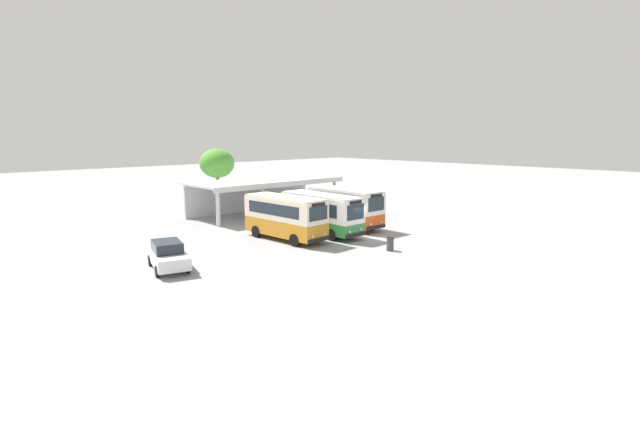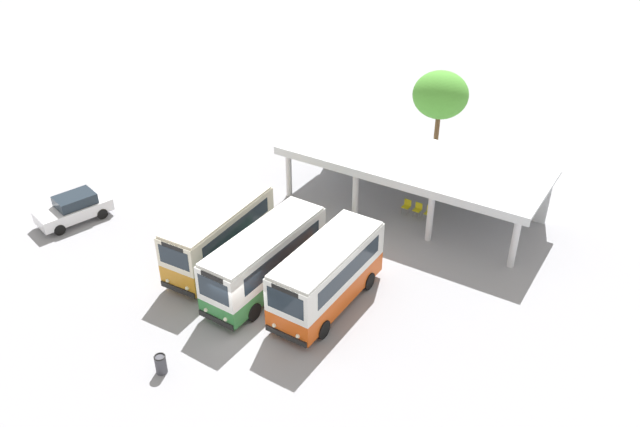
{
  "view_description": "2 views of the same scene",
  "coord_description": "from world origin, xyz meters",
  "views": [
    {
      "loc": [
        -25.6,
        -22.82,
        7.68
      ],
      "look_at": [
        0.09,
        4.14,
        1.38
      ],
      "focal_mm": 26.1,
      "sensor_mm": 36.0,
      "label": 1
    },
    {
      "loc": [
        14.65,
        -16.89,
        19.69
      ],
      "look_at": [
        -0.72,
        7.63,
        1.92
      ],
      "focal_mm": 35.65,
      "sensor_mm": 36.0,
      "label": 2
    }
  ],
  "objects": [
    {
      "name": "waiting_chair_second_from_end",
      "position": [
        2.64,
        13.07,
        0.52
      ],
      "size": [
        0.46,
        0.46,
        0.86
      ],
      "color": "slate",
      "rests_on": "ground"
    },
    {
      "name": "litter_bin_apron",
      "position": [
        -1.24,
        -4.08,
        0.46
      ],
      "size": [
        0.49,
        0.49,
        0.9
      ],
      "color": "#3F3F47",
      "rests_on": "ground"
    },
    {
      "name": "parked_car_flank",
      "position": [
        -13.99,
        2.11,
        0.83
      ],
      "size": [
        2.8,
        4.43,
        1.62
      ],
      "color": "black",
      "rests_on": "ground"
    },
    {
      "name": "city_bus_middle_cream",
      "position": [
        2.31,
        3.44,
        1.81
      ],
      "size": [
        2.48,
        6.9,
        3.27
      ],
      "color": "black",
      "rests_on": "ground"
    },
    {
      "name": "roadside_tree_behind_canopy",
      "position": [
        0.52,
        20.39,
        4.7
      ],
      "size": [
        3.63,
        3.63,
        6.27
      ],
      "color": "brown",
      "rests_on": "ground"
    },
    {
      "name": "ground_plane",
      "position": [
        0.0,
        0.0,
        0.0
      ],
      "size": [
        180.0,
        180.0,
        0.0
      ],
      "primitive_type": "plane",
      "color": "#939399"
    },
    {
      "name": "city_bus_second_in_row",
      "position": [
        -0.93,
        2.96,
        1.75
      ],
      "size": [
        2.38,
        7.59,
        3.15
      ],
      "color": "black",
      "rests_on": "ground"
    },
    {
      "name": "waiting_chair_end_by_column",
      "position": [
        1.92,
        13.07,
        0.52
      ],
      "size": [
        0.46,
        0.46,
        0.86
      ],
      "color": "slate",
      "rests_on": "ground"
    },
    {
      "name": "terminal_canopy",
      "position": [
        1.84,
        14.24,
        2.67
      ],
      "size": [
        15.27,
        6.02,
        3.4
      ],
      "color": "silver",
      "rests_on": "ground"
    },
    {
      "name": "waiting_chair_middle_seat",
      "position": [
        3.35,
        13.08,
        0.52
      ],
      "size": [
        0.46,
        0.46,
        0.86
      ],
      "color": "slate",
      "rests_on": "ground"
    },
    {
      "name": "city_bus_nearest_orange",
      "position": [
        -4.17,
        3.41,
        1.78
      ],
      "size": [
        2.52,
        7.06,
        3.22
      ],
      "color": "black",
      "rests_on": "ground"
    }
  ]
}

